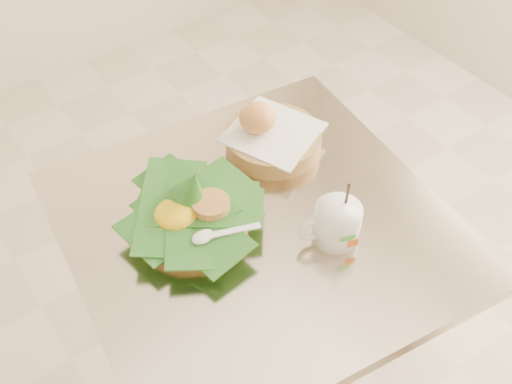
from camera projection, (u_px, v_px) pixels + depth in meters
cafe_table at (257, 290)px, 1.39m from camera, size 0.78×0.78×0.75m
rice_basket at (191, 209)px, 1.21m from camera, size 0.27×0.27×0.14m
bread_basket at (271, 136)px, 1.36m from camera, size 0.23×0.23×0.11m
coffee_mug at (336, 223)px, 1.18m from camera, size 0.12×0.09×0.15m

